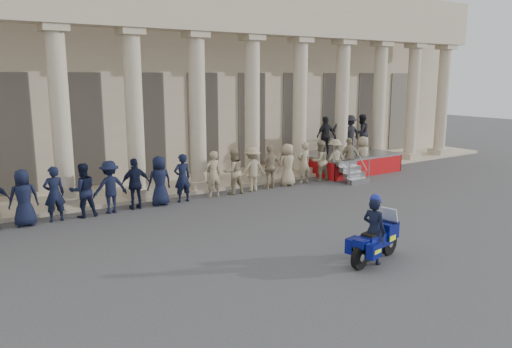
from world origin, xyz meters
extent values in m
plane|color=#3A3A3C|center=(0.00, 0.00, 0.00)|extent=(90.00, 90.00, 0.00)
cube|color=tan|center=(0.00, 15.00, 4.50)|extent=(40.00, 10.00, 9.00)
cube|color=tan|center=(0.00, 8.80, 0.07)|extent=(40.00, 2.60, 0.15)
cube|color=tan|center=(0.00, 8.00, 6.79)|extent=(35.80, 1.00, 1.00)
cube|color=tan|center=(-3.90, 8.00, 0.30)|extent=(0.90, 0.90, 0.30)
cylinder|color=tan|center=(-3.90, 8.00, 3.25)|extent=(0.64, 0.64, 5.60)
cube|color=tan|center=(-3.90, 8.00, 6.17)|extent=(0.85, 0.85, 0.24)
cube|color=tan|center=(-1.30, 8.00, 0.30)|extent=(0.90, 0.90, 0.30)
cylinder|color=tan|center=(-1.30, 8.00, 3.25)|extent=(0.64, 0.64, 5.60)
cube|color=tan|center=(-1.30, 8.00, 6.17)|extent=(0.85, 0.85, 0.24)
cube|color=tan|center=(1.30, 8.00, 0.30)|extent=(0.90, 0.90, 0.30)
cylinder|color=tan|center=(1.30, 8.00, 3.25)|extent=(0.64, 0.64, 5.60)
cube|color=tan|center=(1.30, 8.00, 6.17)|extent=(0.85, 0.85, 0.24)
cube|color=tan|center=(3.90, 8.00, 0.30)|extent=(0.90, 0.90, 0.30)
cylinder|color=tan|center=(3.90, 8.00, 3.25)|extent=(0.64, 0.64, 5.60)
cube|color=tan|center=(3.90, 8.00, 6.17)|extent=(0.85, 0.85, 0.24)
cube|color=tan|center=(6.50, 8.00, 0.30)|extent=(0.90, 0.90, 0.30)
cylinder|color=tan|center=(6.50, 8.00, 3.25)|extent=(0.64, 0.64, 5.60)
cube|color=tan|center=(6.50, 8.00, 6.17)|extent=(0.85, 0.85, 0.24)
cube|color=tan|center=(9.10, 8.00, 0.30)|extent=(0.90, 0.90, 0.30)
cylinder|color=tan|center=(9.10, 8.00, 3.25)|extent=(0.64, 0.64, 5.60)
cube|color=tan|center=(9.10, 8.00, 6.17)|extent=(0.85, 0.85, 0.24)
cube|color=tan|center=(11.70, 8.00, 0.30)|extent=(0.90, 0.90, 0.30)
cylinder|color=tan|center=(11.70, 8.00, 3.25)|extent=(0.64, 0.64, 5.60)
cube|color=tan|center=(11.70, 8.00, 6.17)|extent=(0.85, 0.85, 0.24)
cube|color=tan|center=(14.30, 8.00, 0.30)|extent=(0.90, 0.90, 0.30)
cylinder|color=tan|center=(14.30, 8.00, 3.25)|extent=(0.64, 0.64, 5.60)
cube|color=tan|center=(14.30, 8.00, 6.17)|extent=(0.85, 0.85, 0.24)
cube|color=tan|center=(16.90, 8.00, 0.30)|extent=(0.90, 0.90, 0.30)
cylinder|color=tan|center=(16.90, 8.00, 3.25)|extent=(0.64, 0.64, 5.60)
cube|color=tan|center=(16.90, 8.00, 6.17)|extent=(0.85, 0.85, 0.24)
cube|color=black|center=(-5.20, 10.02, 2.55)|extent=(1.30, 0.12, 4.20)
cube|color=black|center=(-2.60, 10.02, 2.55)|extent=(1.30, 0.12, 4.20)
cube|color=black|center=(0.00, 10.02, 2.55)|extent=(1.30, 0.12, 4.20)
cube|color=black|center=(2.60, 10.02, 2.55)|extent=(1.30, 0.12, 4.20)
cube|color=black|center=(5.20, 10.02, 2.55)|extent=(1.30, 0.12, 4.20)
cube|color=black|center=(7.80, 10.02, 2.55)|extent=(1.30, 0.12, 4.20)
cube|color=black|center=(10.40, 10.02, 2.55)|extent=(1.30, 0.12, 4.20)
cube|color=black|center=(13.00, 10.02, 2.55)|extent=(1.30, 0.12, 4.20)
cube|color=black|center=(15.60, 10.02, 2.55)|extent=(1.30, 0.12, 4.20)
imported|color=black|center=(-5.45, 6.79, 0.90)|extent=(0.88, 0.57, 1.81)
imported|color=black|center=(-4.54, 6.79, 0.90)|extent=(0.66, 0.43, 1.81)
imported|color=black|center=(-3.64, 6.79, 0.90)|extent=(0.88, 0.68, 1.81)
imported|color=black|center=(-2.74, 6.79, 0.90)|extent=(1.17, 0.67, 1.81)
imported|color=black|center=(-1.83, 6.79, 0.90)|extent=(1.06, 0.44, 1.81)
imported|color=black|center=(-0.93, 6.79, 0.90)|extent=(0.88, 0.57, 1.81)
imported|color=black|center=(-0.02, 6.79, 0.90)|extent=(0.66, 0.43, 1.81)
imported|color=gray|center=(1.28, 6.79, 0.90)|extent=(0.66, 0.43, 1.81)
imported|color=gray|center=(2.18, 6.79, 0.90)|extent=(0.88, 0.68, 1.81)
imported|color=gray|center=(3.09, 6.79, 0.90)|extent=(1.17, 0.67, 1.81)
imported|color=gray|center=(3.99, 6.79, 0.90)|extent=(1.06, 0.44, 1.81)
imported|color=gray|center=(4.90, 6.79, 0.90)|extent=(0.88, 0.57, 1.81)
imported|color=gray|center=(5.80, 6.79, 0.90)|extent=(0.66, 0.43, 1.81)
imported|color=gray|center=(6.70, 6.79, 0.90)|extent=(0.88, 0.68, 1.81)
imported|color=gray|center=(7.61, 6.79, 0.90)|extent=(1.17, 0.67, 1.81)
imported|color=gray|center=(8.51, 6.79, 0.90)|extent=(1.06, 0.44, 1.81)
imported|color=gray|center=(9.42, 6.79, 0.90)|extent=(0.88, 0.57, 1.81)
cube|color=gray|center=(9.35, 7.85, 0.85)|extent=(4.44, 3.17, 0.10)
cube|color=#A60D10|center=(9.35, 6.29, 0.40)|extent=(4.44, 0.04, 0.80)
cube|color=#A60D10|center=(7.16, 7.85, 0.40)|extent=(0.04, 3.17, 0.80)
cube|color=#A60D10|center=(11.55, 7.85, 0.40)|extent=(0.04, 3.17, 0.80)
cube|color=gray|center=(7.74, 5.37, 0.11)|extent=(1.10, 0.28, 0.22)
cube|color=gray|center=(7.74, 5.65, 0.34)|extent=(1.10, 0.28, 0.22)
cube|color=gray|center=(7.74, 5.93, 0.56)|extent=(1.10, 0.28, 0.22)
cube|color=gray|center=(7.74, 6.21, 0.79)|extent=(1.10, 0.28, 0.22)
cylinder|color=gray|center=(9.35, 9.38, 1.40)|extent=(4.44, 0.04, 0.04)
imported|color=black|center=(8.15, 8.05, 1.81)|extent=(1.07, 0.44, 1.82)
imported|color=black|center=(8.95, 8.05, 1.81)|extent=(0.66, 0.44, 1.82)
imported|color=black|center=(9.75, 8.05, 1.81)|extent=(1.18, 0.68, 1.82)
imported|color=black|center=(10.55, 8.05, 1.81)|extent=(0.89, 0.69, 1.82)
cylinder|color=black|center=(1.97, -1.34, 0.31)|extent=(0.63, 0.25, 0.61)
cylinder|color=black|center=(0.61, -1.63, 0.31)|extent=(0.63, 0.25, 0.61)
cube|color=#090F66|center=(1.33, -1.48, 0.58)|extent=(1.13, 0.60, 0.35)
cube|color=#090F66|center=(1.79, -1.38, 0.73)|extent=(0.60, 0.58, 0.42)
cube|color=silver|center=(1.79, -1.38, 0.51)|extent=(0.26, 0.32, 0.11)
cube|color=#B2BFCC|center=(1.94, -1.35, 1.04)|extent=(0.28, 0.46, 0.50)
cube|color=black|center=(1.15, -1.51, 0.76)|extent=(0.66, 0.43, 0.09)
cube|color=#090F66|center=(0.65, -1.62, 0.65)|extent=(0.38, 0.38, 0.20)
cube|color=#090F66|center=(0.80, -1.89, 0.51)|extent=(0.45, 0.29, 0.37)
cube|color=#D4FE0D|center=(0.80, -1.89, 0.51)|extent=(0.32, 0.28, 0.09)
cube|color=#090F66|center=(0.68, -1.31, 0.51)|extent=(0.45, 0.29, 0.37)
cube|color=#D4FE0D|center=(0.68, -1.31, 0.51)|extent=(0.32, 0.28, 0.09)
cylinder|color=silver|center=(0.83, -1.35, 0.28)|extent=(0.56, 0.21, 0.09)
cylinder|color=black|center=(1.79, -1.38, 0.95)|extent=(0.17, 0.64, 0.03)
imported|color=black|center=(1.20, -1.50, 0.85)|extent=(0.52, 0.69, 1.69)
sphere|color=navy|center=(1.20, -1.50, 1.64)|extent=(0.28, 0.28, 0.28)
camera|label=1|loc=(-7.92, -9.70, 4.64)|focal=35.00mm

